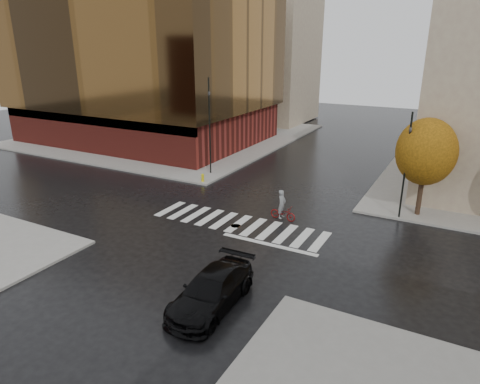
# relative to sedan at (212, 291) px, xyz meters

# --- Properties ---
(ground) EXTENTS (120.00, 120.00, 0.00)m
(ground) POSITION_rel_sedan_xyz_m (-3.35, 8.10, -0.78)
(ground) COLOR black
(ground) RESTS_ON ground
(sidewalk_nw) EXTENTS (30.00, 30.00, 0.15)m
(sidewalk_nw) POSITION_rel_sedan_xyz_m (-24.35, 29.10, -0.71)
(sidewalk_nw) COLOR gray
(sidewalk_nw) RESTS_ON ground
(crosswalk) EXTENTS (12.00, 3.00, 0.01)m
(crosswalk) POSITION_rel_sedan_xyz_m (-3.35, 8.60, -0.78)
(crosswalk) COLOR silver
(crosswalk) RESTS_ON ground
(office_glass) EXTENTS (27.00, 19.00, 16.00)m
(office_glass) POSITION_rel_sedan_xyz_m (-25.35, 26.08, 7.50)
(office_glass) COLOR maroon
(office_glass) RESTS_ON sidewalk_nw
(building_nw_far) EXTENTS (14.00, 12.00, 20.00)m
(building_nw_far) POSITION_rel_sedan_xyz_m (-19.35, 45.10, 9.37)
(building_nw_far) COLOR gray
(building_nw_far) RESTS_ON sidewalk_nw
(tree_ne_a) EXTENTS (3.80, 3.80, 6.50)m
(tree_ne_a) POSITION_rel_sedan_xyz_m (6.65, 15.50, 3.68)
(tree_ne_a) COLOR black
(tree_ne_a) RESTS_ON sidewalk_ne
(sedan) EXTENTS (2.38, 5.45, 1.56)m
(sedan) POSITION_rel_sedan_xyz_m (0.00, 0.00, 0.00)
(sedan) COLOR black
(sedan) RESTS_ON ground
(cyclist) EXTENTS (1.85, 0.80, 2.05)m
(cyclist) POSITION_rel_sedan_xyz_m (-1.13, 10.60, -0.08)
(cyclist) COLOR maroon
(cyclist) RESTS_ON ground
(traffic_light_nw) EXTENTS (0.25, 0.23, 8.23)m
(traffic_light_nw) POSITION_rel_sedan_xyz_m (-10.82, 17.10, 4.17)
(traffic_light_nw) COLOR black
(traffic_light_nw) RESTS_ON sidewalk_nw
(traffic_light_ne) EXTENTS (0.19, 0.21, 6.95)m
(traffic_light_ne) POSITION_rel_sedan_xyz_m (5.65, 14.40, 3.29)
(traffic_light_ne) COLOR black
(traffic_light_ne) RESTS_ON sidewalk_ne
(fire_hydrant) EXTENTS (0.25, 0.25, 0.69)m
(fire_hydrant) POSITION_rel_sedan_xyz_m (-10.03, 14.60, -0.25)
(fire_hydrant) COLOR yellow
(fire_hydrant) RESTS_ON sidewalk_nw
(manhole) EXTENTS (0.79, 0.79, 0.01)m
(manhole) POSITION_rel_sedan_xyz_m (-3.33, 8.19, -0.77)
(manhole) COLOR #4B2C1A
(manhole) RESTS_ON ground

